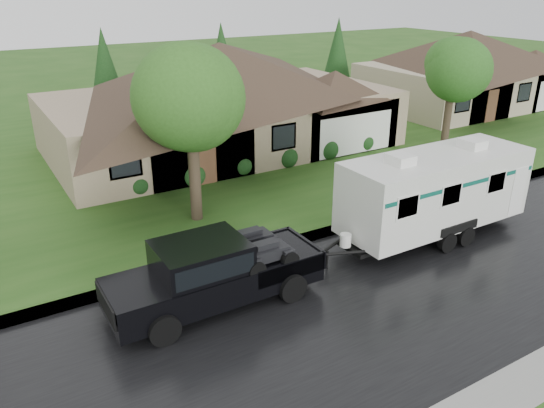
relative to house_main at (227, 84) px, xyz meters
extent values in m
plane|color=#275119|center=(-2.29, -13.84, -3.59)|extent=(140.00, 140.00, 0.00)
cube|color=black|center=(-2.29, -15.84, -3.59)|extent=(140.00, 8.00, 0.01)
cube|color=gray|center=(-2.29, -11.59, -3.52)|extent=(140.00, 0.50, 0.15)
cube|color=#275119|center=(-2.29, 1.16, -3.52)|extent=(140.00, 26.00, 0.15)
cube|color=gray|center=(-0.29, 0.16, -1.94)|extent=(18.00, 10.00, 3.00)
pyramid|color=#35261D|center=(-0.29, 0.16, 2.16)|extent=(19.44, 10.80, 2.60)
cube|color=gray|center=(5.11, -2.84, -2.09)|extent=(5.76, 4.00, 2.70)
cube|color=tan|center=(19.71, 0.66, -1.94)|extent=(14.00, 9.00, 3.00)
pyramid|color=#35261D|center=(19.71, 0.66, 1.86)|extent=(15.12, 9.72, 2.30)
cube|color=tan|center=(23.91, -1.84, -2.09)|extent=(4.48, 4.00, 2.70)
cylinder|color=#382B1E|center=(-5.45, -8.14, -1.98)|extent=(0.44, 0.44, 2.93)
sphere|color=#397325|center=(-5.45, -8.14, 1.24)|extent=(4.05, 4.05, 4.05)
cylinder|color=#382B1E|center=(10.31, -6.24, -2.12)|extent=(0.41, 0.41, 2.64)
sphere|color=#337024|center=(10.31, -6.24, 0.77)|extent=(3.64, 3.64, 3.64)
sphere|color=#143814|center=(-6.59, -4.54, -2.94)|extent=(1.00, 1.00, 1.00)
sphere|color=#143814|center=(-4.07, -4.54, -2.94)|extent=(1.00, 1.00, 1.00)
sphere|color=#143814|center=(-1.55, -4.54, -2.94)|extent=(1.00, 1.00, 1.00)
sphere|color=#143814|center=(0.97, -4.54, -2.94)|extent=(1.00, 1.00, 1.00)
sphere|color=#143814|center=(3.49, -4.54, -2.94)|extent=(1.00, 1.00, 1.00)
sphere|color=#143814|center=(6.01, -4.54, -2.94)|extent=(1.00, 1.00, 1.00)
cube|color=black|center=(-7.24, -13.66, -2.78)|extent=(6.21, 2.07, 0.89)
cube|color=black|center=(-9.52, -13.66, -2.51)|extent=(1.65, 2.02, 0.36)
cube|color=black|center=(-7.66, -13.66, -1.99)|extent=(2.48, 1.94, 0.93)
cube|color=black|center=(-7.66, -13.66, -1.94)|extent=(2.28, 1.99, 0.57)
cube|color=black|center=(-5.28, -13.66, -2.58)|extent=(2.28, 1.97, 0.06)
cylinder|color=black|center=(-9.21, -14.67, -3.16)|extent=(0.87, 0.33, 0.87)
cylinder|color=black|center=(-9.21, -12.64, -3.16)|extent=(0.87, 0.33, 0.87)
cylinder|color=black|center=(-5.28, -14.67, -3.16)|extent=(0.87, 0.33, 0.87)
cylinder|color=black|center=(-5.28, -12.64, -3.16)|extent=(0.87, 0.33, 0.87)
cube|color=silver|center=(1.46, -13.66, -1.76)|extent=(7.24, 2.48, 2.53)
cube|color=black|center=(1.46, -13.66, -3.18)|extent=(7.65, 1.24, 0.14)
cube|color=#0B5144|center=(1.46, -13.66, -1.20)|extent=(7.09, 2.50, 0.14)
cube|color=white|center=(-0.40, -13.66, -0.32)|extent=(0.72, 0.83, 0.33)
cube|color=white|center=(3.11, -13.66, -0.32)|extent=(0.72, 0.83, 0.33)
cylinder|color=black|center=(0.99, -14.88, -3.23)|extent=(0.72, 0.25, 0.72)
cylinder|color=black|center=(0.99, -12.44, -3.23)|extent=(0.72, 0.25, 0.72)
cylinder|color=black|center=(1.92, -14.88, -3.23)|extent=(0.72, 0.25, 0.72)
cylinder|color=black|center=(1.92, -12.44, -3.23)|extent=(0.72, 0.25, 0.72)
camera|label=1|loc=(-12.63, -25.79, 5.13)|focal=35.00mm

